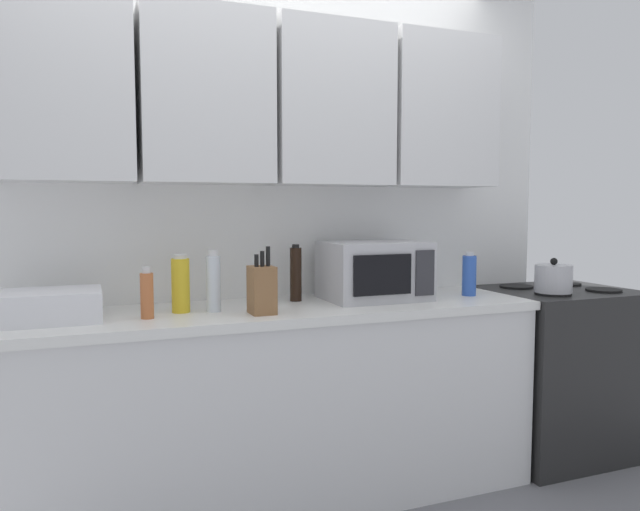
{
  "coord_description": "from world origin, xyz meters",
  "views": [
    {
      "loc": [
        -0.79,
        -2.85,
        1.35
      ],
      "look_at": [
        0.22,
        -0.25,
        1.12
      ],
      "focal_mm": 33.63,
      "sensor_mm": 36.0,
      "label": 1
    }
  ],
  "objects": [
    {
      "name": "wall_back_with_cabinets",
      "position": [
        -0.0,
        -0.07,
        1.58
      ],
      "size": [
        3.26,
        0.38,
        2.6
      ],
      "color": "white",
      "rests_on": "ground_plane"
    },
    {
      "name": "counter_run",
      "position": [
        0.0,
        -0.3,
        0.45
      ],
      "size": [
        2.39,
        0.63,
        0.9
      ],
      "color": "silver",
      "rests_on": "ground_plane"
    },
    {
      "name": "stove_range",
      "position": [
        1.58,
        -0.32,
        0.45
      ],
      "size": [
        0.76,
        0.64,
        0.91
      ],
      "color": "black",
      "rests_on": "ground_plane"
    },
    {
      "name": "kettle",
      "position": [
        1.41,
        -0.46,
        0.98
      ],
      "size": [
        0.18,
        0.18,
        0.18
      ],
      "color": "#B2B2B7",
      "rests_on": "stove_range"
    },
    {
      "name": "microwave",
      "position": [
        0.49,
        -0.26,
        1.04
      ],
      "size": [
        0.48,
        0.37,
        0.28
      ],
      "color": "#B7B7BC",
      "rests_on": "counter_run"
    },
    {
      "name": "dish_rack",
      "position": [
        -0.94,
        -0.3,
        0.96
      ],
      "size": [
        0.38,
        0.3,
        0.12
      ],
      "primitive_type": "cube",
      "color": "silver",
      "rests_on": "counter_run"
    },
    {
      "name": "knife_block",
      "position": [
        -0.12,
        -0.45,
        1.0
      ],
      "size": [
        0.1,
        0.12,
        0.28
      ],
      "color": "brown",
      "rests_on": "counter_run"
    },
    {
      "name": "bottle_clear_tall",
      "position": [
        -0.3,
        -0.32,
        1.03
      ],
      "size": [
        0.06,
        0.06,
        0.26
      ],
      "color": "silver",
      "rests_on": "counter_run"
    },
    {
      "name": "bottle_blue_cleaner",
      "position": [
        0.99,
        -0.33,
        1.0
      ],
      "size": [
        0.07,
        0.07,
        0.22
      ],
      "color": "#2D56B7",
      "rests_on": "counter_run"
    },
    {
      "name": "bottle_soy_dark",
      "position": [
        0.12,
        -0.18,
        1.03
      ],
      "size": [
        0.06,
        0.06,
        0.27
      ],
      "color": "black",
      "rests_on": "counter_run"
    },
    {
      "name": "bottle_yellow_mustard",
      "position": [
        -0.43,
        -0.29,
        1.02
      ],
      "size": [
        0.08,
        0.08,
        0.25
      ],
      "color": "gold",
      "rests_on": "counter_run"
    },
    {
      "name": "bottle_spice_jar",
      "position": [
        -0.58,
        -0.38,
        1.0
      ],
      "size": [
        0.05,
        0.05,
        0.21
      ],
      "color": "#BC6638",
      "rests_on": "counter_run"
    }
  ]
}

